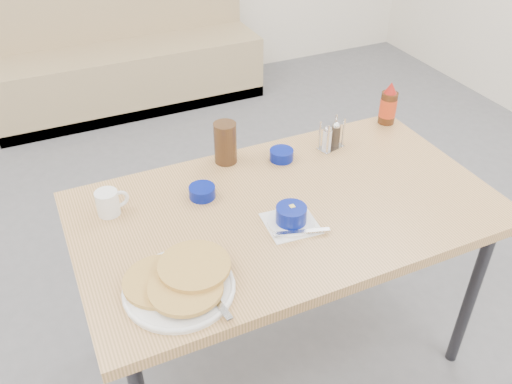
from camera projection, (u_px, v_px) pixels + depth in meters
name	position (u px, v px, depth m)	size (l,w,h in m)	color
booth_bench	(125.00, 57.00, 3.91)	(1.90, 0.56, 1.22)	tan
dining_table	(287.00, 220.00, 1.84)	(1.40, 0.80, 0.76)	tan
pancake_plate	(180.00, 283.00, 1.49)	(0.31, 0.32, 0.06)	white
coffee_mug	(109.00, 202.00, 1.75)	(0.11, 0.07, 0.08)	white
grits_setting	(291.00, 217.00, 1.71)	(0.18, 0.18, 0.07)	white
creamer_bowl	(202.00, 192.00, 1.83)	(0.09, 0.09, 0.04)	navy
butter_bowl	(282.00, 155.00, 2.03)	(0.09, 0.09, 0.04)	navy
amber_tumbler	(225.00, 143.00, 1.98)	(0.08, 0.08, 0.16)	#3D2513
condiment_caddy	(331.00, 138.00, 2.08)	(0.11, 0.08, 0.12)	silver
syrup_bottle	(388.00, 105.00, 2.23)	(0.07, 0.07, 0.18)	#47230F
sugar_wrapper	(214.00, 256.00, 1.60)	(0.04, 0.03, 0.00)	#E74D63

